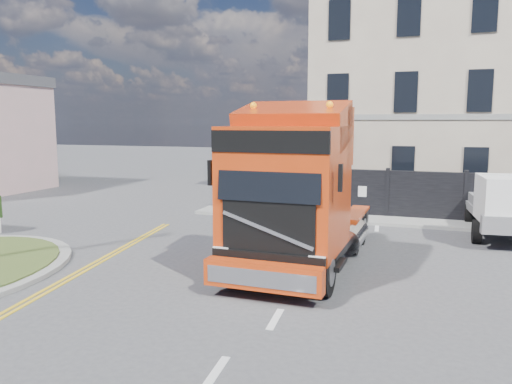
% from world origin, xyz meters
% --- Properties ---
extents(ground, '(120.00, 120.00, 0.00)m').
position_xyz_m(ground, '(0.00, 0.00, 0.00)').
color(ground, '#424244').
rests_on(ground, ground).
extents(hoarding_fence, '(18.80, 0.25, 2.00)m').
position_xyz_m(hoarding_fence, '(6.55, 9.00, 1.00)').
color(hoarding_fence, black).
rests_on(hoarding_fence, ground).
extents(georgian_building, '(12.30, 10.30, 12.80)m').
position_xyz_m(georgian_building, '(6.00, 16.50, 5.77)').
color(georgian_building, beige).
rests_on(georgian_building, ground).
extents(pavement_far, '(20.00, 1.60, 0.12)m').
position_xyz_m(pavement_far, '(6.00, 8.10, 0.06)').
color(pavement_far, gray).
rests_on(pavement_far, ground).
extents(truck, '(2.92, 7.37, 4.37)m').
position_xyz_m(truck, '(2.20, 0.48, 1.96)').
color(truck, black).
rests_on(truck, ground).
extents(flatbed_pickup, '(2.56, 5.57, 2.26)m').
position_xyz_m(flatbed_pickup, '(8.22, 6.13, 1.21)').
color(flatbed_pickup, slate).
rests_on(flatbed_pickup, ground).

